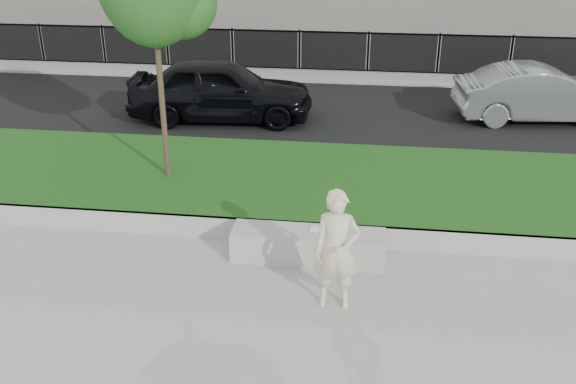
# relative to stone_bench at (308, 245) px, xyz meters

# --- Properties ---
(ground) EXTENTS (90.00, 90.00, 0.00)m
(ground) POSITION_rel_stone_bench_xyz_m (-0.87, -0.52, -0.25)
(ground) COLOR gray
(ground) RESTS_ON ground
(grass_bank) EXTENTS (34.00, 4.00, 0.40)m
(grass_bank) POSITION_rel_stone_bench_xyz_m (-0.87, 2.48, -0.05)
(grass_bank) COLOR #13340D
(grass_bank) RESTS_ON ground
(grass_kerb) EXTENTS (34.00, 0.08, 0.40)m
(grass_kerb) POSITION_rel_stone_bench_xyz_m (-0.87, 0.52, -0.05)
(grass_kerb) COLOR #9E9B94
(grass_kerb) RESTS_ON ground
(street) EXTENTS (34.00, 7.00, 0.04)m
(street) POSITION_rel_stone_bench_xyz_m (-0.87, 7.98, -0.23)
(street) COLOR black
(street) RESTS_ON ground
(far_pavement) EXTENTS (34.00, 3.00, 0.12)m
(far_pavement) POSITION_rel_stone_bench_xyz_m (-0.87, 12.48, -0.19)
(far_pavement) COLOR gray
(far_pavement) RESTS_ON ground
(iron_fence) EXTENTS (32.00, 0.30, 1.50)m
(iron_fence) POSITION_rel_stone_bench_xyz_m (-0.87, 11.48, 0.29)
(iron_fence) COLOR slate
(iron_fence) RESTS_ON far_pavement
(stone_bench) EXTENTS (2.48, 0.62, 0.51)m
(stone_bench) POSITION_rel_stone_bench_xyz_m (0.00, 0.00, 0.00)
(stone_bench) COLOR #9E9B94
(stone_bench) RESTS_ON ground
(man) EXTENTS (0.67, 0.45, 1.79)m
(man) POSITION_rel_stone_bench_xyz_m (0.52, -1.23, 0.64)
(man) COLOR beige
(man) RESTS_ON ground
(book) EXTENTS (0.21, 0.16, 0.02)m
(book) POSITION_rel_stone_bench_xyz_m (0.13, 0.07, 0.26)
(book) COLOR white
(book) RESTS_ON stone_bench
(car_dark) EXTENTS (4.91, 2.29, 1.63)m
(car_dark) POSITION_rel_stone_bench_xyz_m (-3.02, 6.93, 0.60)
(car_dark) COLOR black
(car_dark) RESTS_ON street
(car_silver) EXTENTS (4.52, 2.01, 1.44)m
(car_silver) POSITION_rel_stone_bench_xyz_m (5.29, 7.95, 0.51)
(car_silver) COLOR gray
(car_silver) RESTS_ON street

